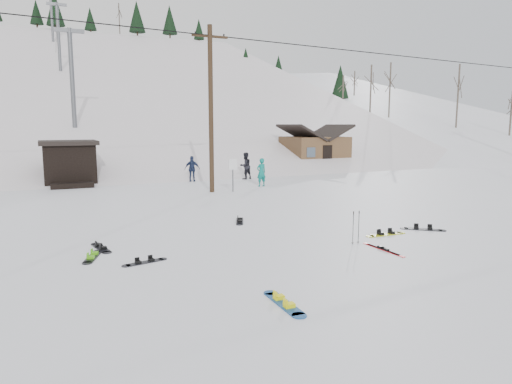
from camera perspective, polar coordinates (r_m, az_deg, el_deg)
name	(u,v)px	position (r m, az deg, el deg)	size (l,w,h in m)	color
ground	(317,266)	(12.40, 7.69, -9.15)	(200.00, 200.00, 0.00)	white
ski_slope	(101,239)	(67.11, -18.86, -5.61)	(60.00, 75.00, 45.00)	silver
ridge_right	(347,216)	(76.04, 11.36, -2.93)	(34.00, 85.00, 36.00)	white
treeline_right	(372,151)	(67.16, 14.30, 4.96)	(20.00, 60.00, 10.00)	black
treeline_crest	(79,144)	(96.21, -21.24, 5.61)	(50.00, 6.00, 10.00)	black
utility_pole	(211,107)	(25.39, -5.66, 10.52)	(2.00, 0.26, 9.00)	#3A2819
trail_sign	(233,169)	(25.48, -2.90, 2.87)	(0.50, 0.09, 1.85)	#595B60
lift_hut	(69,163)	(30.99, -22.30, 3.41)	(3.40, 4.10, 2.75)	black
lift_tower_near	(72,72)	(40.21, -22.04, 13.70)	(2.20, 0.36, 8.00)	#595B60
lift_tower_mid	(58,33)	(60.91, -23.48, 17.78)	(2.20, 0.36, 8.00)	#595B60
lift_tower_far	(51,13)	(81.78, -24.21, 19.78)	(2.20, 0.36, 8.00)	#595B60
cabin	(314,151)	(40.19, 7.32, 5.13)	(5.39, 4.40, 3.77)	brown
hero_snowboard	(284,303)	(9.84, 3.51, -13.67)	(0.34, 1.62, 0.11)	#164C91
hero_skis	(383,249)	(14.30, 15.61, -6.91)	(0.14, 1.74, 0.09)	red
ski_poles	(356,227)	(14.69, 12.38, -4.32)	(0.29, 0.08, 1.06)	black
board_scatter_a	(145,262)	(12.93, -13.73, -8.48)	(1.27, 0.45, 0.09)	black
board_scatter_b	(101,248)	(14.74, -18.81, -6.59)	(0.48, 1.45, 0.10)	black
board_scatter_c	(93,256)	(13.85, -19.73, -7.59)	(0.67, 1.38, 0.10)	black
board_scatter_d	(423,229)	(17.43, 20.15, -4.36)	(1.26, 1.12, 0.11)	black
board_scatter_e	(386,234)	(16.25, 15.93, -5.08)	(1.59, 0.34, 0.11)	#C7D117
board_scatter_f	(240,221)	(17.76, -2.05, -3.63)	(0.74, 1.35, 0.10)	black
skier_teal	(261,172)	(27.73, 0.67, 2.47)	(0.63, 0.41, 1.72)	#0B7369
skier_dark	(245,166)	(31.48, -1.34, 3.29)	(0.90, 0.70, 1.84)	black
skier_pink	(312,160)	(39.33, 7.03, 3.98)	(0.96, 0.55, 1.48)	#CE4951
skier_navy	(192,169)	(30.37, -7.97, 2.89)	(1.00, 0.41, 1.70)	#1B2645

